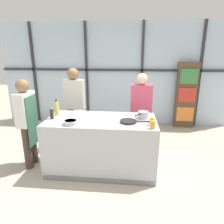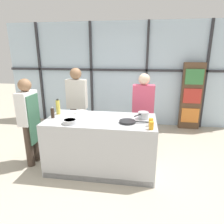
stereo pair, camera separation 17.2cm
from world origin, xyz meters
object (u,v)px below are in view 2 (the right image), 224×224
Objects in this scene: saucepan at (143,115)px; pepper_grinder at (52,113)px; frying_pan at (128,122)px; spectator_center_left at (143,108)px; chef at (29,118)px; juice_glass_far at (151,122)px; mixing_bowl at (70,121)px; juice_glass_near at (151,125)px; white_plate at (81,112)px; spectator_far_left at (77,102)px; oil_bottle at (58,107)px.

pepper_grinder reaches higher than saucepan.
frying_pan is at bearing -2.90° from pepper_grinder.
saucepan is (0.00, -0.75, 0.08)m from spectator_center_left.
chef is 2.12m from juice_glass_far.
juice_glass_far is at bearing -5.40° from pepper_grinder.
mixing_bowl is (-1.14, -0.42, -0.03)m from saucepan.
white_plate is at bearing 151.61° from juice_glass_near.
chef is at bearing 174.94° from juice_glass_far.
chef reaches higher than pepper_grinder.
pepper_grinder reaches higher than frying_pan.
saucepan is (1.40, -0.75, 0.01)m from spectator_far_left.
oil_bottle is at bearing 167.17° from juice_glass_far.
spectator_center_left reaches higher than juice_glass_near.
frying_pan is (-0.24, -1.00, 0.04)m from spectator_center_left.
oil_bottle is (-1.52, 0.04, 0.07)m from saucepan.
juice_glass_far is at bearing 90.00° from juice_glass_near.
spectator_far_left is at bearing 151.88° from saucepan.
pepper_grinder is at bearing 31.34° from spectator_center_left.
saucepan is at bearing -1.33° from oil_bottle.
pepper_grinder is 1.65× the size of juice_glass_far.
spectator_far_left is 1.53m from frying_pan.
white_plate is (0.83, 0.36, 0.04)m from chef.
chef is 8.05× the size of pepper_grinder.
juice_glass_far is (0.12, -1.09, 0.08)m from spectator_center_left.
mixing_bowl is at bearing -49.87° from oil_bottle.
white_plate is 1.39m from juice_glass_far.
chef is at bearing 56.57° from spectator_far_left.
juice_glass_far is at bearing 96.27° from spectator_center_left.
spectator_center_left reaches higher than mixing_bowl.
oil_bottle is at bearing 25.17° from spectator_center_left.
pepper_grinder is (-0.13, -0.93, 0.04)m from spectator_far_left.
white_plate is at bearing 114.18° from spectator_far_left.
oil_bottle reaches higher than frying_pan.
juice_glass_near is at bearing 141.07° from spectator_far_left.
chef is at bearing 176.16° from pepper_grinder.
pepper_grinder is at bearing 174.60° from juice_glass_far.
oil_bottle is at bearing 80.50° from spectator_far_left.
white_plate is 1.39× the size of pepper_grinder.
pepper_grinder is at bearing 148.90° from mixing_bowl.
chef is 0.98× the size of spectator_center_left.
frying_pan is 1.71× the size of white_plate.
oil_bottle is 2.36× the size of juice_glass_far.
frying_pan is at bearing -134.10° from saucepan.
juice_glass_near is (1.52, -1.23, 0.01)m from spectator_far_left.
spectator_far_left is at bearing 146.57° from chef.
spectator_center_left is 1.24m from juice_glass_near.
pepper_grinder reaches higher than white_plate.
saucepan reaches higher than white_plate.
frying_pan is 1.03m from white_plate.
saucepan is 1.32× the size of mixing_bowl.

